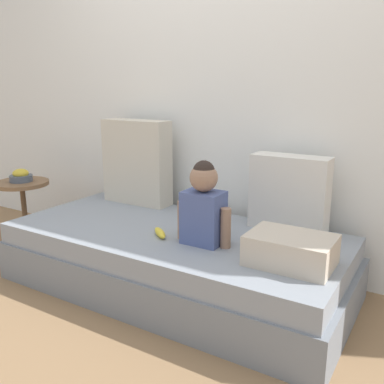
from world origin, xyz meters
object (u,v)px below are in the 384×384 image
object	(u,v)px
banana	(160,233)
folded_blanket	(291,250)
throw_pillow_left	(137,162)
fruit_bowl	(21,176)
side_table	(23,195)
toddler	(204,205)
throw_pillow_right	(289,193)
couch	(174,259)

from	to	relation	value
banana	folded_blanket	size ratio (longest dim) A/B	0.42
folded_blanket	throw_pillow_left	bearing A→B (deg)	159.46
throw_pillow_left	fruit_bowl	xyz separation A→B (m)	(-0.91, -0.30, -0.15)
banana	folded_blanket	xyz separation A→B (m)	(0.76, 0.01, 0.05)
banana	side_table	world-z (taller)	side_table
folded_blanket	banana	bearing A→B (deg)	-179.44
toddler	fruit_bowl	size ratio (longest dim) A/B	2.66
throw_pillow_right	folded_blanket	world-z (taller)	throw_pillow_right
couch	toddler	world-z (taller)	toddler
couch	toddler	size ratio (longest dim) A/B	4.51
side_table	toddler	bearing A→B (deg)	-5.32
banana	throw_pillow_left	bearing A→B (deg)	137.92
couch	throw_pillow_left	size ratio (longest dim) A/B	3.44
toddler	side_table	size ratio (longest dim) A/B	0.96
throw_pillow_left	banana	bearing A→B (deg)	-42.08
banana	fruit_bowl	world-z (taller)	fruit_bowl
side_table	fruit_bowl	distance (m)	0.15
banana	toddler	bearing A→B (deg)	8.75
banana	side_table	size ratio (longest dim) A/B	0.36
banana	folded_blanket	world-z (taller)	folded_blanket
banana	throw_pillow_right	bearing A→B (deg)	40.85
couch	toddler	distance (m)	0.48
throw_pillow_right	banana	distance (m)	0.79
throw_pillow_left	toddler	distance (m)	0.94
couch	folded_blanket	size ratio (longest dim) A/B	5.13
throw_pillow_left	fruit_bowl	world-z (taller)	throw_pillow_left
throw_pillow_left	throw_pillow_right	bearing A→B (deg)	0.00
banana	fruit_bowl	distance (m)	1.48
throw_pillow_left	side_table	size ratio (longest dim) A/B	1.26
toddler	side_table	distance (m)	1.74
couch	throw_pillow_left	world-z (taller)	throw_pillow_left
toddler	side_table	bearing A→B (deg)	174.68
side_table	folded_blanket	bearing A→B (deg)	-4.97
couch	banana	xyz separation A→B (m)	(-0.01, -0.13, 0.21)
couch	throw_pillow_right	distance (m)	0.79
banana	side_table	xyz separation A→B (m)	(-1.46, 0.20, -0.02)
fruit_bowl	throw_pillow_left	bearing A→B (deg)	18.17
throw_pillow_left	throw_pillow_right	xyz separation A→B (m)	(1.13, 0.00, -0.08)
fruit_bowl	folded_blanket	bearing A→B (deg)	-4.97
couch	banana	world-z (taller)	banana
couch	fruit_bowl	xyz separation A→B (m)	(-1.47, 0.07, 0.33)
throw_pillow_right	folded_blanket	size ratio (longest dim) A/B	1.12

